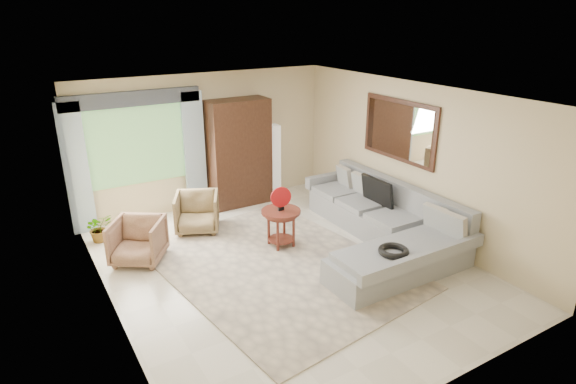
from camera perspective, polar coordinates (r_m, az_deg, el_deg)
ground at (r=7.45m, az=-0.26°, el=-8.76°), size 6.00×6.00×0.00m
area_rug at (r=7.43m, az=-1.29°, el=-8.76°), size 3.49×4.35×0.02m
sectional_sofa at (r=8.16m, az=11.24°, el=-4.21°), size 2.30×3.46×0.90m
tv_screen at (r=8.50m, az=10.53°, el=0.07°), size 0.14×0.74×0.48m
garden_hose at (r=6.86m, az=12.39°, el=-6.83°), size 0.43×0.43×0.09m
coffee_table at (r=7.89m, az=-0.83°, el=-4.23°), size 0.64×0.64×0.64m
red_disc at (r=7.68m, az=-0.85°, el=-0.60°), size 0.34×0.11×0.34m
armchair_left at (r=7.78m, az=-17.37°, el=-5.55°), size 1.04×1.04×0.69m
armchair_right at (r=8.61m, az=-10.72°, el=-2.39°), size 0.98×0.99×0.69m
potted_plant at (r=8.71m, az=-21.50°, el=-3.98°), size 0.51×0.46×0.48m
armoire at (r=9.52m, az=-5.84°, el=4.63°), size 1.20×0.55×2.10m
floor_lamp at (r=10.00m, az=-1.78°, el=3.73°), size 0.24×0.24×1.50m
window at (r=9.06m, az=-17.56°, el=5.24°), size 1.80×0.04×1.40m
curtain_left at (r=8.87m, az=-23.79°, el=2.43°), size 0.40×0.08×2.30m
curtain_right at (r=9.32m, az=-11.02°, el=4.65°), size 0.40×0.08×2.30m
valance at (r=8.82m, az=-18.04°, el=10.47°), size 2.40×0.12×0.26m
wall_mirror at (r=8.50m, az=13.00°, el=7.14°), size 0.05×1.70×1.05m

